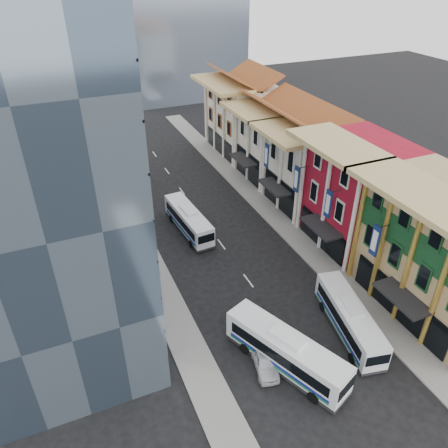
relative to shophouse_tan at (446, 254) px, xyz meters
name	(u,v)px	position (x,y,z in m)	size (l,w,h in m)	color
ground	(337,399)	(-14.00, -5.00, -6.00)	(200.00, 200.00, 0.00)	black
sidewalk_right	(286,228)	(-5.50, 17.00, -5.92)	(3.00, 90.00, 0.15)	slate
sidewalk_left	(148,262)	(-22.50, 17.00, -5.92)	(3.00, 90.00, 0.15)	slate
shophouse_tan	(446,254)	(0.00, 0.00, 0.00)	(8.00, 14.00, 12.00)	tan
shophouse_red	(358,194)	(0.00, 12.00, 0.00)	(8.00, 10.00, 12.00)	maroon
shophouse_cream_near	(309,168)	(0.00, 21.50, -1.00)	(8.00, 9.00, 10.00)	white
shophouse_cream_mid	(275,143)	(0.00, 30.50, -1.00)	(8.00, 9.00, 10.00)	white
shophouse_cream_far	(243,118)	(0.00, 41.00, -0.50)	(8.00, 12.00, 11.00)	white
office_tower	(33,155)	(-31.00, 14.00, 9.00)	(12.00, 26.00, 30.00)	#3F4F63
office_block_far	(46,146)	(-30.00, 37.00, 1.00)	(10.00, 18.00, 14.00)	gray
bus_left_near	(286,351)	(-16.00, -0.73, -4.28)	(2.52, 10.74, 3.44)	silver
bus_left_far	(189,220)	(-16.46, 21.03, -4.44)	(2.28, 9.72, 3.12)	white
bus_right	(349,318)	(-9.09, 0.35, -4.43)	(2.30, 9.81, 3.15)	silver
sedan_left	(265,361)	(-17.56, -0.21, -5.30)	(1.67, 4.13, 1.41)	silver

